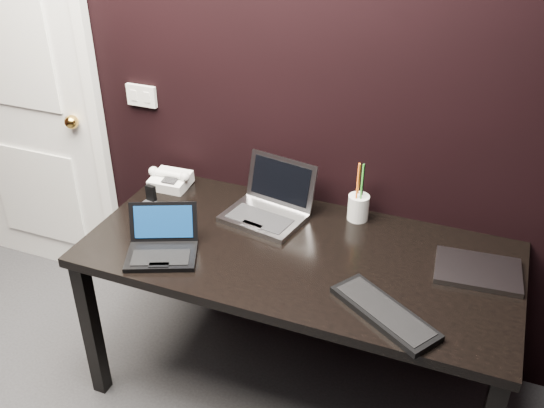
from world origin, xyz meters
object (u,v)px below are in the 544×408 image
at_px(door, 18,91).
at_px(pen_cup, 358,206).
at_px(mobile_phone, 151,198).
at_px(netbook, 162,246).
at_px(silver_laptop, 268,207).
at_px(closed_laptop, 478,271).
at_px(desk, 298,266).
at_px(ext_keyboard, 384,313).
at_px(desk_phone, 170,180).

bearing_deg(door, pen_cup, -1.86).
bearing_deg(mobile_phone, door, 162.92).
relative_size(netbook, silver_laptop, 0.91).
bearing_deg(pen_cup, door, 178.14).
xyz_separation_m(door, closed_laptop, (2.32, -0.26, -0.29)).
xyz_separation_m(desk, pen_cup, (0.15, 0.32, 0.14)).
height_order(silver_laptop, ext_keyboard, silver_laptop).
height_order(door, closed_laptop, door).
distance_m(desk_phone, pen_cup, 0.89).
height_order(door, desk, door).
bearing_deg(door, desk, -12.82).
height_order(desk, netbook, netbook).
bearing_deg(pen_cup, desk, -115.98).
relative_size(door, silver_laptop, 5.70).
height_order(door, mobile_phone, door).
height_order(netbook, ext_keyboard, netbook).
relative_size(closed_laptop, desk_phone, 1.58).
distance_m(door, desk_phone, 0.96).
height_order(desk, pen_cup, pen_cup).
xyz_separation_m(netbook, desk_phone, (-0.24, 0.48, 0.00)).
relative_size(ext_keyboard, mobile_phone, 4.57).
distance_m(mobile_phone, pen_cup, 0.91).
bearing_deg(door, closed_laptop, -6.46).
bearing_deg(mobile_phone, netbook, -52.00).
xyz_separation_m(closed_laptop, pen_cup, (-0.52, 0.20, 0.05)).
bearing_deg(netbook, ext_keyboard, -2.30).
height_order(desk, closed_laptop, closed_laptop).
bearing_deg(silver_laptop, door, 172.84).
height_order(silver_laptop, closed_laptop, silver_laptop).
bearing_deg(mobile_phone, closed_laptop, 0.79).
bearing_deg(silver_laptop, netbook, -124.29).
distance_m(desk_phone, mobile_phone, 0.17).
xyz_separation_m(door, silver_laptop, (1.44, -0.18, -0.26)).
bearing_deg(closed_laptop, silver_laptop, 174.67).
bearing_deg(silver_laptop, desk, -42.87).
bearing_deg(netbook, closed_laptop, 15.79).
relative_size(door, pen_cup, 8.11).
height_order(netbook, desk_phone, netbook).
bearing_deg(ext_keyboard, desk, 147.79).
relative_size(desk, silver_laptop, 4.53).
height_order(netbook, silver_laptop, silver_laptop).
relative_size(netbook, desk_phone, 1.62).
xyz_separation_m(door, desk, (1.65, -0.38, -0.38)).
distance_m(closed_laptop, mobile_phone, 1.40).
xyz_separation_m(door, ext_keyboard, (2.05, -0.63, -0.29)).
bearing_deg(closed_laptop, mobile_phone, -179.21).
relative_size(mobile_phone, pen_cup, 0.35).
bearing_deg(desk, ext_keyboard, -32.21).
bearing_deg(netbook, pen_cup, 39.61).
relative_size(door, desk, 1.26).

